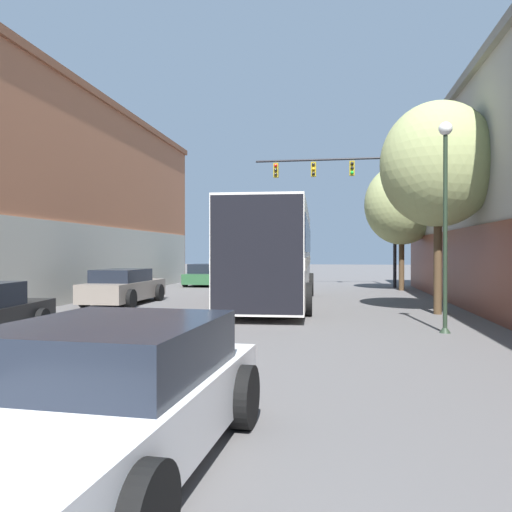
# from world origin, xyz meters

# --- Properties ---
(lane_center_line) EXTENTS (0.14, 42.98, 0.01)m
(lane_center_line) POSITION_xyz_m (0.00, 15.49, 0.00)
(lane_center_line) COLOR silver
(lane_center_line) RESTS_ON ground_plane
(bus) EXTENTS (3.13, 11.25, 3.46)m
(bus) POSITION_xyz_m (0.98, 17.55, 1.94)
(bus) COLOR silver
(bus) RESTS_ON ground_plane
(hatchback_foreground) EXTENTS (2.34, 4.14, 1.26)m
(hatchback_foreground) POSITION_xyz_m (1.20, 3.41, 0.61)
(hatchback_foreground) COLOR silver
(hatchback_foreground) RESTS_ON ground_plane
(parked_car_left_near) EXTENTS (2.16, 4.16, 1.24)m
(parked_car_left_near) POSITION_xyz_m (-4.07, 27.17, 0.59)
(parked_car_left_near) COLOR #285633
(parked_car_left_near) RESTS_ON ground_plane
(parked_car_left_mid) EXTENTS (1.91, 4.37, 1.28)m
(parked_car_left_mid) POSITION_xyz_m (-4.47, 16.56, 0.62)
(parked_car_left_mid) COLOR slate
(parked_car_left_mid) RESTS_ON ground_plane
(traffic_signal_gantry) EXTENTS (7.68, 0.36, 7.31)m
(traffic_signal_gantry) POSITION_xyz_m (3.97, 26.97, 5.39)
(traffic_signal_gantry) COLOR black
(traffic_signal_gantry) RESTS_ON ground_plane
(street_lamp) EXTENTS (0.32, 0.32, 4.95)m
(street_lamp) POSITION_xyz_m (5.76, 11.53, 2.86)
(street_lamp) COLOR #233323
(street_lamp) RESTS_ON ground_plane
(street_tree_near) EXTENTS (3.48, 3.13, 6.51)m
(street_tree_near) POSITION_xyz_m (6.31, 15.23, 4.58)
(street_tree_near) COLOR #4C3823
(street_tree_near) RESTS_ON ground_plane
(street_tree_far) EXTENTS (3.66, 3.30, 6.32)m
(street_tree_far) POSITION_xyz_m (6.48, 25.02, 4.29)
(street_tree_far) COLOR #4C3823
(street_tree_far) RESTS_ON ground_plane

